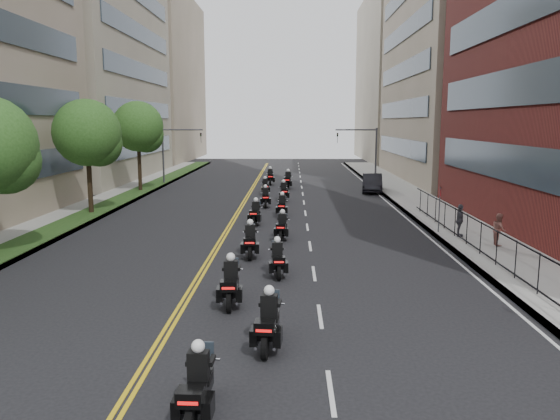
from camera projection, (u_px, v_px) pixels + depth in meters
The scene contains 28 objects.
ground at pixel (194, 391), 12.71m from camera, with size 160.00×160.00×0.00m, color black.
sidewalk_right at pixel (435, 213), 37.10m from camera, with size 4.00×90.00×0.15m, color gray.
sidewalk_left at pixel (85, 211), 37.63m from camera, with size 4.00×90.00×0.15m, color gray.
grass_strip at pixel (97, 210), 37.60m from camera, with size 2.00×90.00×0.04m, color #1B3E16.
building_right_tan at pixel (475, 37), 57.19m from camera, with size 15.11×28.00×30.00m.
building_right_far at pixel (413, 78), 87.12m from camera, with size 15.00×28.00×26.00m, color gray.
building_left_mid at pixel (64, 18), 57.83m from camera, with size 16.11×28.00×34.00m.
building_left_far at pixel (142, 79), 88.08m from camera, with size 16.00×28.00×26.00m, color gray.
iron_fence at pixel (488, 242), 24.16m from camera, with size 0.05×28.00×1.50m.
street_trees at pixel (54, 141), 30.49m from camera, with size 4.40×38.40×7.98m.
traffic_signal_right at pixel (366, 147), 53.35m from camera, with size 4.09×0.20×5.60m.
traffic_signal_left at pixel (173, 147), 53.77m from camera, with size 4.09×0.20×5.60m.
motorcycle_0 at pixel (198, 388), 11.44m from camera, with size 0.53×2.29×1.69m.
motorcycle_1 at pixel (269, 324), 15.02m from camera, with size 0.64×2.38×1.75m.
motorcycle_2 at pixel (231, 285), 18.56m from camera, with size 0.57×2.43×1.79m.
motorcycle_3 at pixel (278, 261), 22.08m from camera, with size 0.60×2.18×1.61m.
motorcycle_4 at pixel (250, 242), 25.17m from camera, with size 0.57×2.38×1.76m.
motorcycle_5 at pixel (282, 228), 28.94m from camera, with size 0.59×2.18×1.61m.
motorcycle_6 at pixel (256, 214), 33.05m from camera, with size 0.59×2.24×1.65m.
motorcycle_7 at pixel (282, 207), 36.01m from camera, with size 0.52×2.20×1.63m.
motorcycle_8 at pixel (265, 198), 39.93m from camera, with size 0.57×2.23×1.65m.
motorcycle_9 at pixel (284, 192), 43.09m from camera, with size 0.62×2.27×1.68m.
motorcycle_10 at pixel (265, 187), 46.93m from camera, with size 0.63×2.10×1.56m.
motorcycle_11 at pixel (288, 181), 50.75m from camera, with size 0.67×2.50×1.85m.
motorcycle_12 at pixel (270, 177), 53.97m from camera, with size 0.63×2.46×1.82m.
parked_sedan at pixel (372, 183), 48.46m from camera, with size 1.70×4.88×1.61m, color black.
pedestrian_b at pixel (499, 229), 26.87m from camera, with size 0.78×0.61×1.60m, color #8F584E.
pedestrian_c at pixel (460, 220), 28.94m from camera, with size 1.01×0.42×1.73m, color #414047.
Camera 1 is at (2.28, -11.82, 6.21)m, focal length 35.00 mm.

